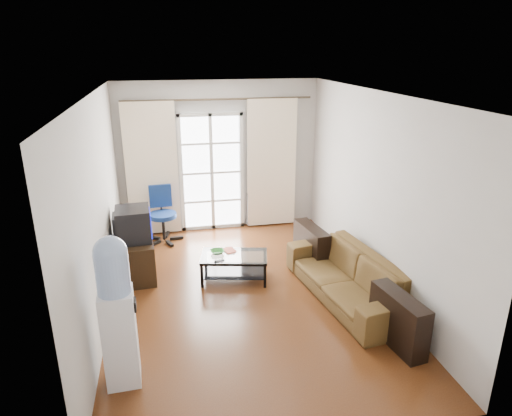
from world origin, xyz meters
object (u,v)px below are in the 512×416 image
(sofa, at_px, (348,277))
(water_cooler, at_px, (117,310))
(coffee_table, at_px, (234,264))
(task_chair, at_px, (163,225))
(tv_stand, at_px, (135,259))
(crt_tv, at_px, (132,224))

(sofa, xyz_separation_m, water_cooler, (-2.86, -1.09, 0.52))
(coffee_table, xyz_separation_m, task_chair, (-0.99, 1.66, 0.04))
(task_chair, xyz_separation_m, water_cooler, (-0.46, -3.57, 0.55))
(sofa, distance_m, tv_stand, 3.07)
(tv_stand, bearing_deg, water_cooler, -95.27)
(task_chair, distance_m, water_cooler, 3.64)
(task_chair, height_order, water_cooler, water_cooler)
(coffee_table, distance_m, task_chair, 1.93)
(sofa, xyz_separation_m, coffee_table, (-1.41, 0.82, -0.07))
(tv_stand, distance_m, task_chair, 1.37)
(sofa, height_order, coffee_table, sofa)
(water_cooler, bearing_deg, crt_tv, 86.78)
(crt_tv, height_order, task_chair, crt_tv)
(sofa, distance_m, task_chair, 3.46)
(sofa, relative_size, water_cooler, 1.41)
(coffee_table, bearing_deg, crt_tv, 164.85)
(tv_stand, xyz_separation_m, task_chair, (0.43, 1.30, -0.01))
(crt_tv, relative_size, water_cooler, 0.34)
(sofa, xyz_separation_m, task_chair, (-2.40, 2.48, -0.03))
(sofa, bearing_deg, coffee_table, -128.64)
(coffee_table, distance_m, tv_stand, 1.46)
(coffee_table, distance_m, water_cooler, 2.47)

